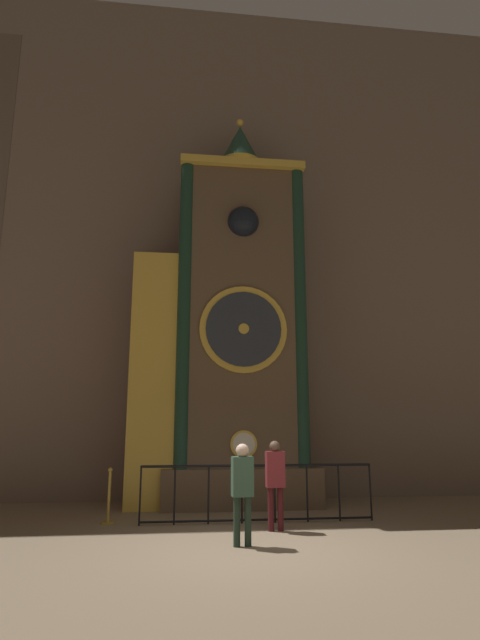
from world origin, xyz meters
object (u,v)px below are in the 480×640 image
(stanchion_post, at_px, (109,505))
(visitor_far, at_px, (275,476))
(visitor_near, at_px, (242,484))
(clock_tower, at_px, (227,328))

(stanchion_post, bearing_deg, visitor_far, -18.81)
(visitor_near, height_order, stanchion_post, visitor_near)
(visitor_far, xyz_separation_m, stanchion_post, (-3.15, 1.07, -0.61))
(clock_tower, height_order, stanchion_post, clock_tower)
(visitor_near, xyz_separation_m, visitor_far, (0.75, 1.11, -0.00))
(visitor_far, distance_m, stanchion_post, 3.39)
(clock_tower, bearing_deg, visitor_far, -77.19)
(visitor_near, bearing_deg, stanchion_post, 132.70)
(clock_tower, relative_size, visitor_near, 6.48)
(visitor_near, bearing_deg, clock_tower, 83.66)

